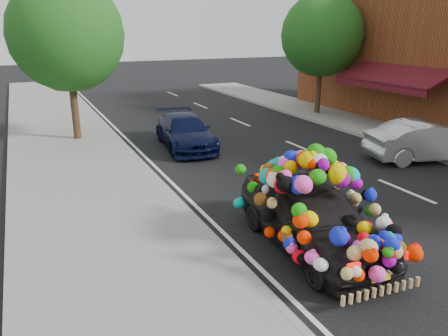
# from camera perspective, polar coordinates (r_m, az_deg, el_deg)

# --- Properties ---
(ground) EXTENTS (100.00, 100.00, 0.00)m
(ground) POSITION_cam_1_polar(r_m,az_deg,el_deg) (10.69, 9.25, -5.90)
(ground) COLOR black
(ground) RESTS_ON ground
(sidewalk) EXTENTS (4.00, 60.00, 0.12)m
(sidewalk) POSITION_cam_1_polar(r_m,az_deg,el_deg) (9.16, -14.05, -10.07)
(sidewalk) COLOR gray
(sidewalk) RESTS_ON ground
(kerb) EXTENTS (0.15, 60.00, 0.13)m
(kerb) POSITION_cam_1_polar(r_m,az_deg,el_deg) (9.63, -2.53, -8.01)
(kerb) COLOR gray
(kerb) RESTS_ON ground
(footpath_far) EXTENTS (3.00, 40.00, 0.12)m
(footpath_far) POSITION_cam_1_polar(r_m,az_deg,el_deg) (18.17, 25.73, 2.73)
(footpath_far) COLOR gray
(footpath_far) RESTS_ON ground
(lane_markings) EXTENTS (6.00, 50.00, 0.01)m
(lane_markings) POSITION_cam_1_polar(r_m,az_deg,el_deg) (12.94, 22.62, -2.77)
(lane_markings) COLOR silver
(lane_markings) RESTS_ON ground
(tree_near_sidewalk) EXTENTS (4.20, 4.20, 6.13)m
(tree_near_sidewalk) POSITION_cam_1_polar(r_m,az_deg,el_deg) (17.62, -19.83, 16.12)
(tree_near_sidewalk) COLOR #332114
(tree_near_sidewalk) RESTS_ON ground
(tree_far_b) EXTENTS (4.00, 4.00, 5.90)m
(tree_far_b) POSITION_cam_1_polar(r_m,az_deg,el_deg) (22.59, 12.66, 16.57)
(tree_far_b) COLOR #332114
(tree_far_b) RESTS_ON ground
(plush_art_car) EXTENTS (2.27, 4.40, 2.04)m
(plush_art_car) POSITION_cam_1_polar(r_m,az_deg,el_deg) (8.80, 11.53, -4.03)
(plush_art_car) COLOR black
(plush_art_car) RESTS_ON ground
(navy_sedan) EXTENTS (2.10, 4.25, 1.19)m
(navy_sedan) POSITION_cam_1_polar(r_m,az_deg,el_deg) (16.21, -5.10, 4.75)
(navy_sedan) COLOR black
(navy_sedan) RESTS_ON ground
(silver_hatchback) EXTENTS (4.29, 2.49, 1.34)m
(silver_hatchback) POSITION_cam_1_polar(r_m,az_deg,el_deg) (16.03, 25.14, 3.21)
(silver_hatchback) COLOR #A9ABB0
(silver_hatchback) RESTS_ON ground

